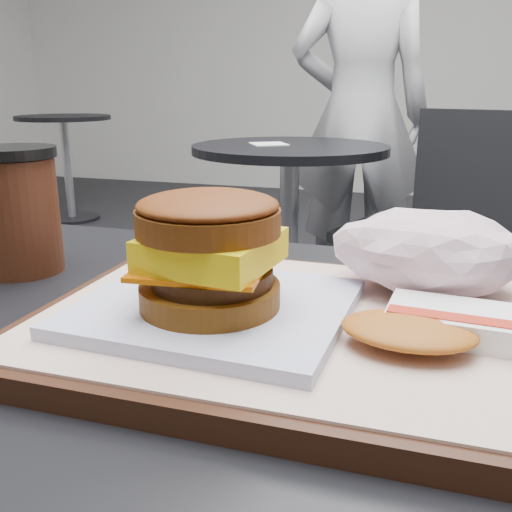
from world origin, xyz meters
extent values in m
cube|color=silver|center=(0.00, 5.00, 1.50)|extent=(8.00, 0.10, 3.00)
cube|color=black|center=(0.00, 0.00, 0.75)|extent=(0.80, 0.60, 0.04)
cube|color=black|center=(0.06, 0.04, 0.78)|extent=(0.38, 0.28, 0.02)
cube|color=beige|center=(0.06, 0.04, 0.79)|extent=(0.36, 0.26, 0.00)
cube|color=white|center=(0.00, 0.02, 0.80)|extent=(0.20, 0.18, 0.01)
cylinder|color=brown|center=(0.00, 0.01, 0.81)|extent=(0.10, 0.10, 0.02)
cylinder|color=#331907|center=(0.01, 0.01, 0.82)|extent=(0.09, 0.09, 0.01)
cube|color=#D56207|center=(0.00, 0.01, 0.83)|extent=(0.10, 0.10, 0.00)
cube|color=yellow|center=(0.01, 0.01, 0.84)|extent=(0.09, 0.09, 0.02)
cylinder|color=#67350E|center=(0.00, 0.01, 0.86)|extent=(0.10, 0.10, 0.02)
ellipsoid|color=brown|center=(0.00, 0.01, 0.87)|extent=(0.10, 0.10, 0.02)
cube|color=white|center=(0.17, 0.03, 0.80)|extent=(0.09, 0.06, 0.02)
cube|color=red|center=(0.17, 0.02, 0.81)|extent=(0.09, 0.02, 0.00)
ellipsoid|color=#C46C1F|center=(0.14, 0.00, 0.80)|extent=(0.09, 0.06, 0.01)
cylinder|color=#3D1A0E|center=(-0.24, 0.11, 0.83)|extent=(0.08, 0.08, 0.11)
cylinder|color=black|center=(-0.24, 0.11, 0.89)|extent=(0.09, 0.09, 0.01)
cylinder|color=black|center=(-0.35, 1.65, 0.01)|extent=(0.44, 0.44, 0.02)
cylinder|color=#A5A5AA|center=(-0.35, 1.65, 0.37)|extent=(0.07, 0.07, 0.70)
cylinder|color=black|center=(-0.35, 1.65, 0.73)|extent=(0.70, 0.70, 0.03)
cube|color=white|center=(-0.43, 1.64, 0.75)|extent=(0.17, 0.17, 0.00)
cylinder|color=#99999E|center=(0.09, 1.63, 0.22)|extent=(0.06, 0.06, 0.44)
cube|color=black|center=(0.09, 1.63, 0.46)|extent=(0.54, 0.54, 0.04)
cube|color=black|center=(0.28, 1.63, 0.68)|extent=(0.39, 0.16, 0.40)
imported|color=silver|center=(-0.18, 2.21, 0.83)|extent=(0.65, 0.47, 1.66)
cylinder|color=black|center=(-2.40, 3.20, 0.01)|extent=(0.40, 0.40, 0.02)
cylinder|color=#A5A5AA|center=(-2.40, 3.20, 0.37)|extent=(0.06, 0.06, 0.70)
cylinder|color=black|center=(-2.40, 3.20, 0.73)|extent=(0.66, 0.66, 0.03)
camera|label=1|loc=(0.15, -0.34, 0.95)|focal=40.00mm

